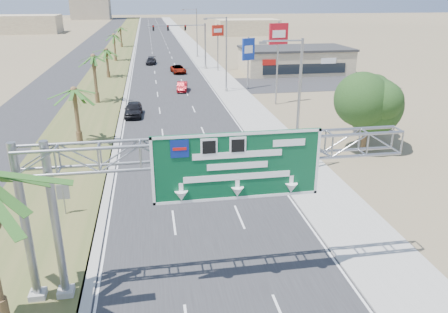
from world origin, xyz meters
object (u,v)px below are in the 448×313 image
(car_mid_lane, at_px, (182,87))
(car_right_lane, at_px, (178,69))
(car_left_lane, at_px, (133,109))
(car_far, at_px, (151,61))
(sign_gantry, at_px, (199,164))
(store_building, at_px, (295,61))
(pole_sign_red_far, at_px, (218,34))
(signal_mast, at_px, (194,42))
(pole_sign_blue, at_px, (248,51))
(pole_sign_red_near, at_px, (278,39))

(car_mid_lane, distance_m, car_right_lane, 15.07)
(car_left_lane, height_order, car_far, car_left_lane)
(sign_gantry, relative_size, store_building, 0.93)
(car_right_lane, distance_m, pole_sign_red_far, 9.13)
(car_far, height_order, pole_sign_red_far, pole_sign_red_far)
(car_right_lane, relative_size, pole_sign_red_far, 0.59)
(store_building, distance_m, car_right_lane, 20.21)
(signal_mast, bearing_deg, pole_sign_blue, -72.32)
(store_building, relative_size, car_far, 4.12)
(car_mid_lane, distance_m, pole_sign_red_far, 18.61)
(sign_gantry, relative_size, car_right_lane, 3.52)
(pole_sign_red_near, bearing_deg, sign_gantry, -111.48)
(sign_gantry, height_order, car_right_lane, sign_gantry)
(store_building, distance_m, pole_sign_red_near, 24.92)
(pole_sign_red_near, relative_size, pole_sign_red_far, 1.22)
(signal_mast, height_order, car_left_lane, signal_mast)
(store_building, bearing_deg, car_mid_lane, -148.66)
(car_right_lane, bearing_deg, pole_sign_red_far, 1.42)
(pole_sign_red_near, relative_size, pole_sign_blue, 1.36)
(car_left_lane, distance_m, pole_sign_red_far, 32.23)
(car_mid_lane, xyz_separation_m, pole_sign_red_near, (10.77, -9.71, 7.16))
(sign_gantry, distance_m, car_mid_lane, 44.00)
(car_right_lane, xyz_separation_m, pole_sign_red_far, (7.08, 0.95, 5.67))
(signal_mast, bearing_deg, car_left_lane, -108.08)
(pole_sign_blue, height_order, pole_sign_red_far, pole_sign_red_far)
(car_far, distance_m, pole_sign_red_near, 39.39)
(signal_mast, xyz_separation_m, pole_sign_blue, (5.79, -18.15, 0.44))
(pole_sign_red_far, bearing_deg, pole_sign_blue, -83.20)
(store_building, xyz_separation_m, car_left_lane, (-26.93, -24.96, -1.22))
(store_building, height_order, car_far, store_building)
(pole_sign_blue, bearing_deg, car_far, 117.50)
(car_mid_lane, height_order, pole_sign_red_far, pole_sign_red_far)
(car_left_lane, height_order, pole_sign_blue, pole_sign_blue)
(signal_mast, distance_m, car_right_lane, 6.26)
(sign_gantry, distance_m, car_far, 69.92)
(sign_gantry, height_order, pole_sign_blue, sign_gantry)
(car_left_lane, xyz_separation_m, pole_sign_red_far, (14.01, 28.49, 5.55))
(pole_sign_blue, bearing_deg, pole_sign_red_near, -82.53)
(car_far, bearing_deg, signal_mast, -38.73)
(car_far, xyz_separation_m, pole_sign_red_near, (14.74, -35.82, 7.17))
(sign_gantry, bearing_deg, car_far, 91.16)
(car_right_lane, xyz_separation_m, pole_sign_red_near, (10.27, -24.77, 7.14))
(pole_sign_red_near, xyz_separation_m, pole_sign_blue, (-1.31, 10.02, -2.51))
(sign_gantry, xyz_separation_m, car_right_lane, (3.06, 58.65, -5.40))
(signal_mast, distance_m, car_mid_lane, 19.28)
(sign_gantry, relative_size, pole_sign_red_near, 1.70)
(sign_gantry, relative_size, pole_sign_red_far, 2.08)
(signal_mast, xyz_separation_m, car_mid_lane, (-3.67, -18.46, -4.21))
(sign_gantry, bearing_deg, signal_mast, 84.26)
(car_left_lane, relative_size, pole_sign_red_far, 0.57)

